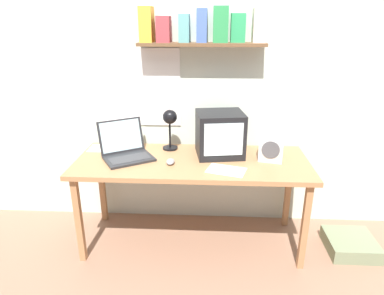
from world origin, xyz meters
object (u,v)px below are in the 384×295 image
crt_monitor (220,134)px  desk_lamp (170,122)px  corner_desk (192,167)px  open_notebook (226,170)px  laptop (125,148)px  space_heater (271,146)px  computer_mouse (170,162)px  juice_glass (119,143)px  floor_cushion (350,244)px  printed_handout (102,148)px

crt_monitor → desk_lamp: bearing=164.0°
corner_desk → open_notebook: size_ratio=5.79×
laptop → desk_lamp: desk_lamp is taller
space_heater → computer_mouse: size_ratio=2.23×
corner_desk → open_notebook: bearing=-35.9°
laptop → juice_glass: 0.20m
corner_desk → floor_cushion: corner_desk is taller
printed_handout → space_heater: bearing=-7.9°
space_heater → printed_handout: 1.36m
computer_mouse → printed_handout: bearing=154.7°
open_notebook → laptop: bearing=163.9°
space_heater → corner_desk: bearing=-164.6°
computer_mouse → open_notebook: (0.41, -0.10, -0.01)m
floor_cushion → laptop: bearing=176.7°
desk_lamp → floor_cushion: 1.72m
desk_lamp → juice_glass: (-0.43, 0.04, -0.20)m
corner_desk → crt_monitor: (0.21, 0.12, 0.23)m
corner_desk → space_heater: (0.59, 0.02, 0.18)m
juice_glass → printed_handout: juice_glass is taller
juice_glass → space_heater: bearing=-9.1°
corner_desk → laptop: size_ratio=3.72×
printed_handout → floor_cushion: (2.01, -0.27, -0.67)m
laptop → printed_handout: laptop is taller
desk_lamp → open_notebook: 0.61m
juice_glass → computer_mouse: (0.46, -0.29, -0.03)m
desk_lamp → floor_cushion: size_ratio=0.94×
desk_lamp → space_heater: 0.80m
space_heater → printed_handout: size_ratio=1.19×
open_notebook → printed_handout: bearing=159.0°
floor_cushion → space_heater: bearing=173.2°
crt_monitor → laptop: (-0.72, -0.08, -0.10)m
space_heater → floor_cushion: 1.03m
space_heater → open_notebook: space_heater is taller
desk_lamp → corner_desk: bearing=-53.1°
laptop → printed_handout: size_ratio=2.39×
crt_monitor → laptop: 0.73m
corner_desk → laptop: (-0.51, 0.04, 0.13)m
space_heater → printed_handout: bearing=-174.4°
desk_lamp → computer_mouse: 0.34m
laptop → computer_mouse: 0.38m
crt_monitor → space_heater: crt_monitor is taller
open_notebook → printed_handout: size_ratio=1.53×
open_notebook → printed_handout: (-1.01, 0.39, 0.00)m
crt_monitor → printed_handout: size_ratio=1.98×
laptop → corner_desk: bearing=-35.8°
laptop → desk_lamp: bearing=-9.5°
juice_glass → computer_mouse: size_ratio=1.05×
floor_cushion → desk_lamp: bearing=170.7°
desk_lamp → space_heater: size_ratio=1.47×
corner_desk → space_heater: bearing=1.8°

